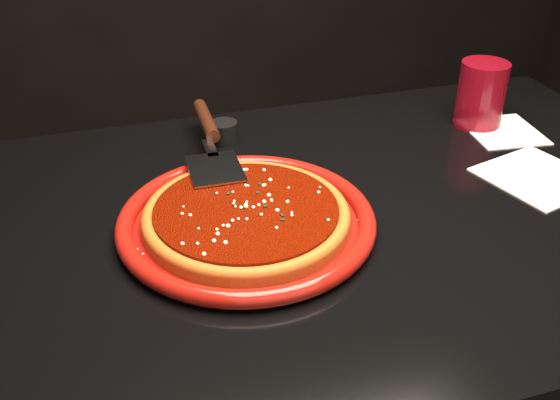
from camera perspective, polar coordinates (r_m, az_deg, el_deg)
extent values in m
cube|color=black|center=(1.21, 5.76, -15.64)|extent=(1.20, 0.80, 0.75)
cylinder|color=maroon|center=(0.90, -3.08, -1.89)|extent=(0.43, 0.43, 0.03)
cylinder|color=#924215|center=(0.90, -3.09, -1.66)|extent=(0.34, 0.34, 0.01)
torus|color=#924215|center=(0.89, -3.10, -1.26)|extent=(0.34, 0.34, 0.02)
cylinder|color=#6A0E00|center=(0.89, -3.11, -0.97)|extent=(0.31, 0.31, 0.01)
cylinder|color=maroon|center=(1.26, 17.90, 9.17)|extent=(0.09, 0.09, 0.12)
cube|color=white|center=(1.12, 22.51, 1.97)|extent=(0.20, 0.20, 0.00)
cube|color=white|center=(1.26, 19.72, 5.93)|extent=(0.14, 0.15, 0.00)
cylinder|color=black|center=(1.15, -5.15, 6.20)|extent=(0.05, 0.05, 0.04)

